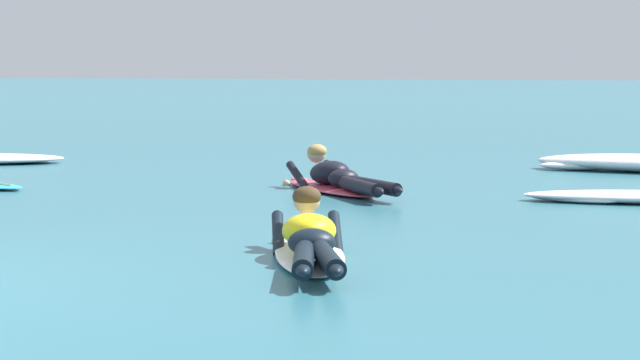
% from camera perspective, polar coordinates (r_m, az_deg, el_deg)
% --- Properties ---
extents(ground_plane, '(120.00, 120.00, 0.00)m').
position_cam_1_polar(ground_plane, '(18.25, -4.64, 0.71)').
color(ground_plane, '#2D6B7A').
extents(surfer_near, '(1.04, 2.57, 0.53)m').
position_cam_1_polar(surfer_near, '(9.64, -0.43, -2.66)').
color(surfer_near, white).
rests_on(surfer_near, ground).
extents(surfer_far, '(1.77, 2.30, 0.54)m').
position_cam_1_polar(surfer_far, '(14.42, 0.68, 0.03)').
color(surfer_far, '#E54C66').
rests_on(surfer_far, ground).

